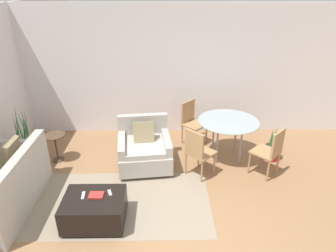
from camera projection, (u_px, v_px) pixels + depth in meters
name	position (u px, v px, depth m)	size (l,w,h in m)	color
ground_plane	(160.00, 248.00, 3.86)	(20.00, 20.00, 0.00)	#936B47
wall_back	(161.00, 72.00, 6.34)	(12.00, 0.06, 2.75)	white
area_rug	(122.00, 202.00, 4.66)	(2.74, 1.55, 0.01)	gray
couch	(1.00, 190.00, 4.43)	(0.94, 1.74, 0.94)	#B2ADA3
armchair	(144.00, 149.00, 5.47)	(1.02, 1.02, 0.87)	#B2ADA3
ottoman	(94.00, 209.00, 4.19)	(0.84, 0.66, 0.41)	black
book_stack	(96.00, 195.00, 4.15)	(0.21, 0.16, 0.02)	#B72D28
tv_remote_primary	(83.00, 195.00, 4.16)	(0.06, 0.16, 0.01)	#B7B7BC
tv_remote_secondary	(110.00, 193.00, 4.21)	(0.09, 0.14, 0.01)	#B7B7BC
potted_plant	(28.00, 151.00, 5.58)	(0.43, 0.43, 1.19)	brown
side_table	(55.00, 143.00, 5.60)	(0.39, 0.39, 0.54)	#4C3828
dining_table	(228.00, 125.00, 5.58)	(1.13, 1.13, 0.78)	#99A8AD
dining_chair_near_left	(198.00, 150.00, 5.08)	(0.59, 0.59, 0.90)	tan
dining_chair_near_right	(271.00, 150.00, 5.10)	(0.59, 0.59, 0.90)	tan
dining_chair_far_left	(191.00, 120.00, 6.20)	(0.59, 0.59, 0.90)	tan
potted_plant_small	(273.00, 150.00, 5.75)	(0.30, 0.30, 0.67)	maroon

